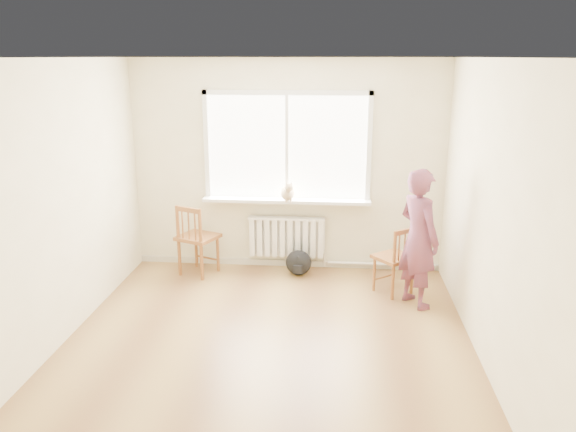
% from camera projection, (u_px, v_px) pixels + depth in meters
% --- Properties ---
extents(floor, '(4.50, 4.50, 0.00)m').
position_uv_depth(floor, '(266.00, 349.00, 5.40)').
color(floor, '#A17B42').
rests_on(floor, ground).
extents(ceiling, '(4.50, 4.50, 0.00)m').
position_uv_depth(ceiling, '(263.00, 58.00, 4.66)').
color(ceiling, white).
rests_on(ceiling, back_wall).
extents(back_wall, '(4.00, 0.01, 2.70)m').
position_uv_depth(back_wall, '(287.00, 167.00, 7.18)').
color(back_wall, '#F2E9C2').
rests_on(back_wall, ground).
extents(window, '(2.12, 0.05, 1.42)m').
position_uv_depth(window, '(287.00, 143.00, 7.07)').
color(window, white).
rests_on(window, back_wall).
extents(windowsill, '(2.15, 0.22, 0.04)m').
position_uv_depth(windowsill, '(286.00, 200.00, 7.19)').
color(windowsill, white).
rests_on(windowsill, back_wall).
extents(radiator, '(1.00, 0.12, 0.55)m').
position_uv_depth(radiator, '(287.00, 236.00, 7.34)').
color(radiator, white).
rests_on(radiator, back_wall).
extents(heating_pipe, '(1.40, 0.04, 0.04)m').
position_uv_depth(heating_pipe, '(381.00, 264.00, 7.36)').
color(heating_pipe, silver).
rests_on(heating_pipe, back_wall).
extents(baseboard, '(4.00, 0.03, 0.08)m').
position_uv_depth(baseboard, '(287.00, 263.00, 7.53)').
color(baseboard, beige).
rests_on(baseboard, ground).
extents(chair_left, '(0.59, 0.58, 0.93)m').
position_uv_depth(chair_left, '(196.00, 240.00, 7.11)').
color(chair_left, '#97602B').
rests_on(chair_left, floor).
extents(chair_right, '(0.56, 0.56, 0.83)m').
position_uv_depth(chair_right, '(397.00, 260.00, 6.55)').
color(chair_right, '#97602B').
rests_on(chair_right, floor).
extents(person, '(0.62, 0.68, 1.56)m').
position_uv_depth(person, '(419.00, 238.00, 6.16)').
color(person, '#C44641').
rests_on(person, floor).
extents(cat, '(0.23, 0.40, 0.27)m').
position_uv_depth(cat, '(288.00, 192.00, 7.07)').
color(cat, beige).
rests_on(cat, windowsill).
extents(backpack, '(0.39, 0.34, 0.33)m').
position_uv_depth(backpack, '(299.00, 263.00, 7.18)').
color(backpack, black).
rests_on(backpack, floor).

